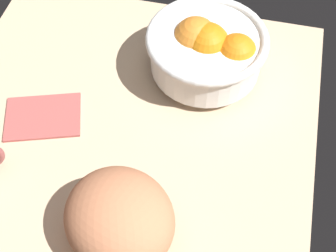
{
  "coord_description": "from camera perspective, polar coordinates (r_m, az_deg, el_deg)",
  "views": [
    {
      "loc": [
        -17.5,
        42.99,
        67.01
      ],
      "look_at": [
        -7.87,
        1.17,
        5.0
      ],
      "focal_mm": 50.93,
      "sensor_mm": 36.0,
      "label": 1
    }
  ],
  "objects": [
    {
      "name": "ground_plane",
      "position": [
        0.83,
        -5.13,
        -0.9
      ],
      "size": [
        64.18,
        64.35,
        3.0
      ],
      "primitive_type": "cube",
      "color": "#D0AF8B"
    },
    {
      "name": "fruit_bowl",
      "position": [
        0.85,
        4.72,
        9.25
      ],
      "size": [
        21.41,
        21.41,
        11.02
      ],
      "color": "white",
      "rests_on": "ground"
    },
    {
      "name": "bread_loaf",
      "position": [
        0.68,
        -5.83,
        -10.97
      ],
      "size": [
        22.11,
        21.85,
        10.48
      ],
      "primitive_type": "ellipsoid",
      "rotation": [
        0.0,
        0.0,
        5.63
      ],
      "color": "#C87A53",
      "rests_on": "ground"
    },
    {
      "name": "napkin_folded",
      "position": [
        0.85,
        -14.77,
        1.17
      ],
      "size": [
        15.09,
        12.8,
        0.94
      ],
      "primitive_type": "cube",
      "rotation": [
        0.0,
        0.0,
        0.32
      ],
      "color": "#AC514C",
      "rests_on": "ground"
    }
  ]
}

